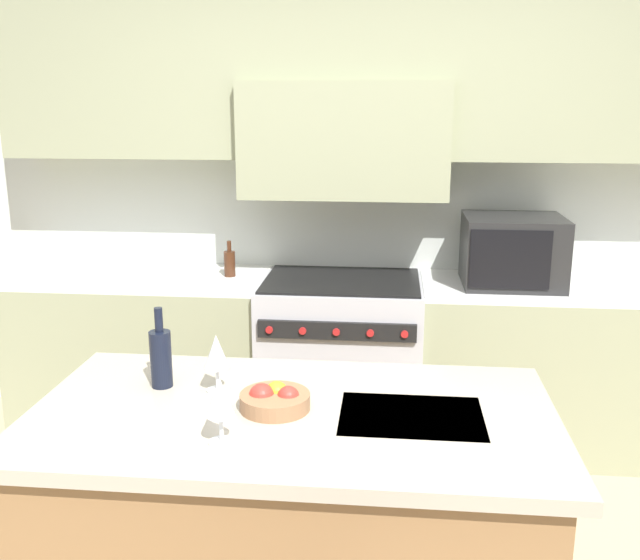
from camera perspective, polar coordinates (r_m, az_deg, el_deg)
The scene contains 10 objects.
back_cabinetry at distance 3.97m, azimuth 2.11°, elevation 10.56°, with size 10.00×0.46×2.70m.
back_counter at distance 3.97m, azimuth 1.72°, elevation -6.41°, with size 3.66×0.62×0.91m.
range_stove at distance 3.95m, azimuth 1.70°, elevation -6.46°, with size 0.86×0.70×0.92m.
microwave at distance 3.83m, azimuth 15.14°, elevation 2.26°, with size 0.50×0.44×0.36m.
kitchen_island at distance 2.49m, azimuth -2.12°, elevation -19.90°, with size 1.65×0.89×0.91m.
wine_bottle at distance 2.46m, azimuth -12.62°, elevation -6.02°, with size 0.07×0.07×0.28m.
wine_glass_near at distance 2.03m, azimuth -7.99°, elevation -9.42°, with size 0.08×0.08×0.20m.
wine_glass_far at distance 2.38m, azimuth -8.28°, elevation -5.81°, with size 0.08×0.08×0.20m.
fruit_bowl at distance 2.27m, azimuth -3.67°, elevation -9.50°, with size 0.22×0.22×0.08m.
oil_bottle_on_counter at distance 3.93m, azimuth -7.25°, elevation 1.37°, with size 0.06×0.06×0.20m.
Camera 1 is at (0.26, -1.91, 1.86)m, focal length 40.00 mm.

